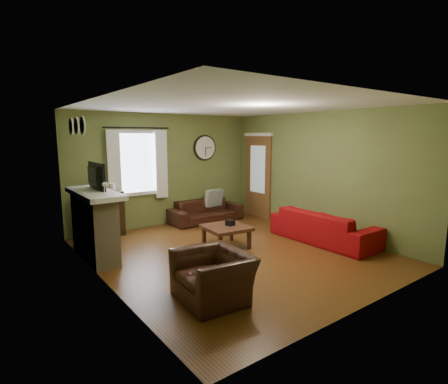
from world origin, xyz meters
TOP-DOWN VIEW (x-y plane):
  - floor at (0.00, 0.00)m, footprint 4.60×5.20m
  - ceiling at (0.00, 0.00)m, footprint 4.60×5.20m
  - wall_left at (-2.30, 0.00)m, footprint 0.00×5.20m
  - wall_right at (2.30, 0.00)m, footprint 0.00×5.20m
  - wall_back at (0.00, 2.60)m, footprint 4.60×0.00m
  - wall_front at (0.00, -2.60)m, footprint 4.60×0.00m
  - fireplace at (-2.10, 1.15)m, footprint 0.40×1.40m
  - firebox at (-1.91, 1.15)m, footprint 0.04×0.60m
  - mantel at (-2.07, 1.15)m, footprint 0.58×1.60m
  - tv at (-2.05, 1.30)m, footprint 0.08×0.60m
  - tv_screen at (-1.97, 1.30)m, footprint 0.02×0.62m
  - medallion_left at (-2.28, 0.80)m, footprint 0.28×0.28m
  - medallion_mid at (-2.28, 1.15)m, footprint 0.28×0.28m
  - medallion_right at (-2.28, 1.50)m, footprint 0.28×0.28m
  - window_pane at (-0.70, 2.58)m, footprint 1.00×0.02m
  - curtain_rod at (-0.70, 2.48)m, footprint 0.03×0.03m
  - curtain_left at (-1.25, 2.48)m, footprint 0.28×0.04m
  - curtain_right at (-0.15, 2.48)m, footprint 0.28×0.04m
  - wall_clock at (1.10, 2.55)m, footprint 0.64×0.06m
  - door at (2.27, 1.85)m, footprint 0.05×0.90m
  - bookshelf at (-1.55, 2.39)m, footprint 0.80×0.34m
  - book at (-1.60, 2.48)m, footprint 0.25×0.27m
  - sofa_brown at (0.89, 2.22)m, footprint 1.83×0.72m
  - pillow_left at (1.22, 2.30)m, footprint 0.44×0.18m
  - pillow_right at (1.15, 2.31)m, footprint 0.43×0.19m
  - sofa_red at (1.86, -0.56)m, footprint 0.84×2.16m
  - armchair at (-1.34, -1.31)m, footprint 0.91×1.02m
  - coffee_table at (0.08, 0.30)m, footprint 0.84×0.84m
  - tissue_box at (0.16, 0.29)m, footprint 0.16×0.16m
  - wine_glass_a at (-2.05, 0.55)m, footprint 0.07×0.07m
  - wine_glass_b at (-2.05, 0.64)m, footprint 0.07×0.07m

SIDE VIEW (x-z plane):
  - floor at x=0.00m, z-range 0.00..0.00m
  - coffee_table at x=0.08m, z-range 0.00..0.42m
  - sofa_brown at x=0.89m, z-range 0.00..0.54m
  - firebox at x=-1.91m, z-range 0.02..0.57m
  - armchair at x=-1.34m, z-range 0.00..0.62m
  - sofa_red at x=1.86m, z-range 0.00..0.63m
  - tissue_box at x=0.16m, z-range 0.35..0.45m
  - bookshelf at x=-1.55m, z-range 0.00..0.95m
  - fireplace at x=-2.10m, z-range 0.00..1.10m
  - pillow_left at x=1.22m, z-range 0.34..0.76m
  - pillow_right at x=1.15m, z-range 0.34..0.76m
  - book at x=-1.60m, z-range 0.95..0.97m
  - door at x=2.27m, z-range 0.00..2.10m
  - mantel at x=-2.07m, z-range 1.10..1.18m
  - wine_glass_b at x=-2.05m, z-range 1.18..1.38m
  - wine_glass_a at x=-2.05m, z-range 1.18..1.38m
  - wall_left at x=-2.30m, z-range 0.00..2.60m
  - wall_right at x=2.30m, z-range 0.00..2.60m
  - wall_back at x=0.00m, z-range 0.00..2.60m
  - wall_front at x=0.00m, z-range 0.00..2.60m
  - tv at x=-2.05m, z-range 1.18..1.53m
  - tv_screen at x=-1.97m, z-range 1.23..1.59m
  - curtain_left at x=-1.25m, z-range 0.67..2.23m
  - curtain_right at x=-0.15m, z-range 0.67..2.23m
  - window_pane at x=-0.70m, z-range 0.85..2.15m
  - wall_clock at x=1.10m, z-range 1.48..2.12m
  - medallion_left at x=-2.28m, z-range 2.24..2.26m
  - medallion_mid at x=-2.28m, z-range 2.24..2.26m
  - medallion_right at x=-2.28m, z-range 2.24..2.26m
  - curtain_rod at x=-0.70m, z-range 1.52..3.02m
  - ceiling at x=0.00m, z-range 2.60..2.60m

